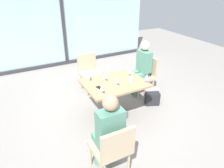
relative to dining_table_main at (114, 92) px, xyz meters
name	(u,v)px	position (x,y,z in m)	size (l,w,h in m)	color
ground_plane	(114,115)	(0.00, 0.00, -0.53)	(12.00, 12.00, 0.00)	gray
window_wall_backdrop	(63,25)	(0.00, 3.20, 0.68)	(5.41, 0.10, 2.70)	#9AB7BC
dining_table_main	(114,92)	(0.00, 0.00, 0.00)	(1.13, 0.88, 0.73)	#997551
chair_far_right	(145,73)	(1.07, 0.49, -0.04)	(0.50, 0.46, 0.87)	tan
chair_front_left	(112,148)	(-0.71, -1.25, -0.04)	(0.46, 0.50, 0.87)	tan
chair_near_window	(89,70)	(0.00, 1.25, -0.04)	(0.46, 0.51, 0.87)	tan
person_far_right	(142,66)	(0.96, 0.49, 0.17)	(0.39, 0.34, 1.26)	#4C7F6B
person_front_left	(108,131)	(-0.71, -1.14, 0.17)	(0.34, 0.39, 1.26)	#4C7F6B
wine_glass_0	(105,75)	(-0.15, 0.10, 0.33)	(0.07, 0.07, 0.18)	silver
wine_glass_1	(117,80)	(-0.04, -0.17, 0.33)	(0.07, 0.07, 0.18)	silver
wine_glass_2	(89,75)	(-0.41, 0.25, 0.33)	(0.07, 0.07, 0.18)	silver
wine_glass_3	(102,88)	(-0.40, -0.31, 0.33)	(0.07, 0.07, 0.18)	silver
wine_glass_4	(147,77)	(0.49, -0.32, 0.33)	(0.07, 0.07, 0.18)	silver
wine_glass_5	(129,71)	(0.37, 0.08, 0.33)	(0.07, 0.07, 0.18)	silver
wine_glass_6	(88,73)	(-0.38, 0.34, 0.33)	(0.07, 0.07, 0.18)	silver
coffee_cup	(131,79)	(0.30, -0.10, 0.24)	(0.08, 0.08, 0.09)	white
cell_phone_on_table	(100,88)	(-0.34, -0.07, 0.20)	(0.07, 0.14, 0.01)	black
handbag_0	(151,94)	(1.01, 0.13, -0.39)	(0.30, 0.16, 0.28)	beige
handbag_2	(152,99)	(0.91, -0.04, -0.39)	(0.30, 0.16, 0.28)	#232328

